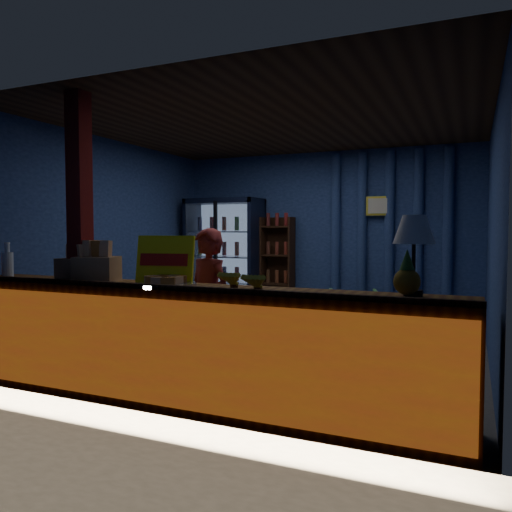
{
  "coord_description": "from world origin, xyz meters",
  "views": [
    {
      "loc": [
        2.12,
        -5.31,
        1.4
      ],
      "look_at": [
        -0.1,
        -0.2,
        1.11
      ],
      "focal_mm": 35.0,
      "sensor_mm": 36.0,
      "label": 1
    }
  ],
  "objects_px": {
    "shopkeeper": "(208,304)",
    "pastry_tray": "(165,283)",
    "green_chair": "(354,312)",
    "table_lamp": "(414,233)"
  },
  "relations": [
    {
      "from": "shopkeeper",
      "to": "green_chair",
      "type": "distance_m",
      "value": 2.73
    },
    {
      "from": "green_chair",
      "to": "pastry_tray",
      "type": "distance_m",
      "value": 3.44
    },
    {
      "from": "green_chair",
      "to": "table_lamp",
      "type": "bearing_deg",
      "value": 93.36
    },
    {
      "from": "shopkeeper",
      "to": "table_lamp",
      "type": "bearing_deg",
      "value": 7.18
    },
    {
      "from": "green_chair",
      "to": "shopkeeper",
      "type": "bearing_deg",
      "value": 56.73
    },
    {
      "from": "shopkeeper",
      "to": "pastry_tray",
      "type": "distance_m",
      "value": 0.75
    },
    {
      "from": "shopkeeper",
      "to": "green_chair",
      "type": "bearing_deg",
      "value": 95.28
    },
    {
      "from": "green_chair",
      "to": "table_lamp",
      "type": "xyz_separation_m",
      "value": [
        1.08,
        -3.09,
        1.08
      ]
    },
    {
      "from": "pastry_tray",
      "to": "shopkeeper",
      "type": "bearing_deg",
      "value": 90.45
    },
    {
      "from": "green_chair",
      "to": "pastry_tray",
      "type": "bearing_deg",
      "value": 60.36
    }
  ]
}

